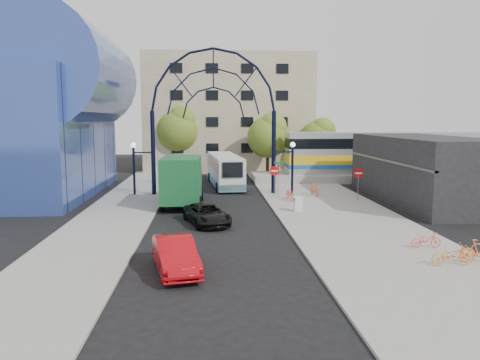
{
  "coord_description": "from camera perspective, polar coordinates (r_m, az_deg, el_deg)",
  "views": [
    {
      "loc": [
        -0.41,
        -24.82,
        6.36
      ],
      "look_at": [
        1.64,
        6.0,
        2.3
      ],
      "focal_mm": 35.0,
      "sensor_mm": 36.0,
      "label": 1
    }
  ],
  "objects": [
    {
      "name": "bike_far_b",
      "position": [
        23.05,
        27.24,
        -7.72
      ],
      "size": [
        1.79,
        0.75,
        1.04
      ],
      "primitive_type": "imported",
      "rotation": [
        0.0,
        0.0,
        1.42
      ],
      "color": "orange",
      "rests_on": "sidewalk_east"
    },
    {
      "name": "bike_near_a",
      "position": [
        36.4,
        6.13,
        -1.67
      ],
      "size": [
        0.84,
        1.86,
        0.95
      ],
      "primitive_type": "imported",
      "rotation": [
        0.0,
        0.0,
        0.12
      ],
      "color": "#F94431",
      "rests_on": "sidewalk_east"
    },
    {
      "name": "do_not_enter_sign",
      "position": [
        36.9,
        14.24,
        0.43
      ],
      "size": [
        0.76,
        0.07,
        2.48
      ],
      "color": "slate",
      "rests_on": "sidewalk_east"
    },
    {
      "name": "stop_sign",
      "position": [
        37.44,
        4.22,
        0.77
      ],
      "size": [
        0.8,
        0.07,
        2.5
      ],
      "color": "slate",
      "rests_on": "sidewalk_east"
    },
    {
      "name": "street_name_sign",
      "position": [
        38.07,
        4.69,
        1.08
      ],
      "size": [
        0.7,
        0.7,
        2.8
      ],
      "color": "slate",
      "rests_on": "sidewalk_east"
    },
    {
      "name": "ground",
      "position": [
        25.62,
        -2.79,
        -6.89
      ],
      "size": [
        120.0,
        120.0,
        0.0
      ],
      "primitive_type": "plane",
      "color": "black",
      "rests_on": "ground"
    },
    {
      "name": "tree_north_a",
      "position": [
        51.19,
        3.54,
        5.51
      ],
      "size": [
        4.48,
        4.48,
        7.0
      ],
      "color": "#382314",
      "rests_on": "ground"
    },
    {
      "name": "bike_near_b",
      "position": [
        38.61,
        9.06,
        -1.12
      ],
      "size": [
        0.79,
        1.8,
        1.04
      ],
      "primitive_type": "imported",
      "rotation": [
        0.0,
        0.0,
        0.18
      ],
      "color": "#DA5E2B",
      "rests_on": "sidewalk_east"
    },
    {
      "name": "red_sedan",
      "position": [
        19.9,
        -7.89,
        -9.03
      ],
      "size": [
        2.45,
        4.63,
        1.45
      ],
      "primitive_type": "imported",
      "rotation": [
        0.0,
        0.0,
        0.22
      ],
      "color": "#B60B11",
      "rests_on": "ground"
    },
    {
      "name": "bike_far_a",
      "position": [
        24.58,
        21.74,
        -6.79
      ],
      "size": [
        1.55,
        0.62,
        0.8
      ],
      "primitive_type": "imported",
      "rotation": [
        0.0,
        0.0,
        1.63
      ],
      "color": "#FF4E33",
      "rests_on": "sidewalk_east"
    },
    {
      "name": "train_car",
      "position": [
        51.19,
        19.73,
        3.17
      ],
      "size": [
        25.1,
        3.05,
        4.2
      ],
      "color": "#B7B7BC",
      "rests_on": "train_platform"
    },
    {
      "name": "transit_hall",
      "position": [
        42.51,
        -24.52,
        7.28
      ],
      "size": [
        16.5,
        18.0,
        14.5
      ],
      "color": "#344D9F",
      "rests_on": "ground"
    },
    {
      "name": "bike_far_c",
      "position": [
        22.16,
        24.38,
        -8.29
      ],
      "size": [
        1.8,
        0.68,
        0.94
      ],
      "primitive_type": "imported",
      "rotation": [
        0.0,
        0.0,
        1.6
      ],
      "color": "orange",
      "rests_on": "sidewalk_east"
    },
    {
      "name": "gateway_arch",
      "position": [
        38.88,
        -3.25,
        10.71
      ],
      "size": [
        13.64,
        0.44,
        12.1
      ],
      "color": "black",
      "rests_on": "ground"
    },
    {
      "name": "apartment_block",
      "position": [
        59.84,
        -1.51,
        8.1
      ],
      "size": [
        20.0,
        12.1,
        14.0
      ],
      "color": "tan",
      "rests_on": "ground"
    },
    {
      "name": "city_bus",
      "position": [
        44.51,
        -1.87,
        1.26
      ],
      "size": [
        3.32,
        10.82,
        2.93
      ],
      "rotation": [
        0.0,
        0.0,
        0.09
      ],
      "color": "silver",
      "rests_on": "ground"
    },
    {
      "name": "commercial_block_east",
      "position": [
        38.69,
        21.32,
        1.25
      ],
      "size": [
        6.0,
        16.0,
        5.0
      ],
      "primitive_type": "cube",
      "color": "black",
      "rests_on": "ground"
    },
    {
      "name": "black_suv",
      "position": [
        28.4,
        -4.06,
        -4.18
      ],
      "size": [
        3.28,
        4.9,
        1.25
      ],
      "primitive_type": "imported",
      "rotation": [
        0.0,
        0.0,
        0.29
      ],
      "color": "black",
      "rests_on": "ground"
    },
    {
      "name": "sidewalk_east",
      "position": [
        30.67,
        12.23,
        -4.53
      ],
      "size": [
        8.0,
        56.0,
        0.12
      ],
      "primitive_type": "cube",
      "color": "gray",
      "rests_on": "ground"
    },
    {
      "name": "train_platform",
      "position": [
        51.42,
        19.61,
        0.4
      ],
      "size": [
        32.0,
        5.0,
        0.8
      ],
      "primitive_type": "cube",
      "color": "gray",
      "rests_on": "ground"
    },
    {
      "name": "tree_north_b",
      "position": [
        54.87,
        -7.47,
        6.28
      ],
      "size": [
        5.12,
        5.12,
        8.0
      ],
      "color": "#382314",
      "rests_on": "ground"
    },
    {
      "name": "sandwich_board",
      "position": [
        31.88,
        7.13,
        -2.72
      ],
      "size": [
        0.55,
        0.61,
        0.99
      ],
      "color": "white",
      "rests_on": "sidewalk_east"
    },
    {
      "name": "green_truck",
      "position": [
        34.55,
        -7.0,
        -0.11
      ],
      "size": [
        2.95,
        7.3,
        3.65
      ],
      "rotation": [
        0.0,
        0.0,
        -0.02
      ],
      "color": "black",
      "rests_on": "ground"
    },
    {
      "name": "plaza_west",
      "position": [
        32.04,
        -14.72,
        -4.1
      ],
      "size": [
        5.0,
        50.0,
        0.12
      ],
      "primitive_type": "cube",
      "color": "gray",
      "rests_on": "ground"
    },
    {
      "name": "tree_north_c",
      "position": [
        54.25,
        9.59,
        5.18
      ],
      "size": [
        4.16,
        4.16,
        6.5
      ],
      "color": "#382314",
      "rests_on": "ground"
    }
  ]
}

